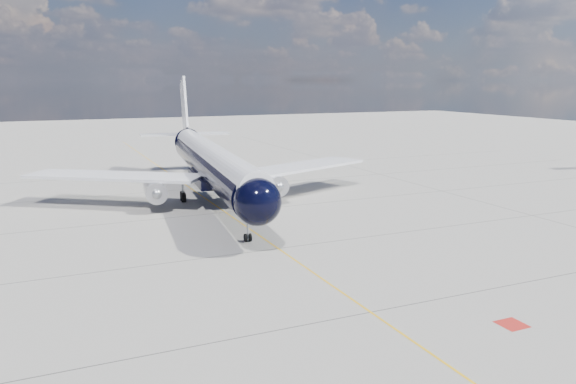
# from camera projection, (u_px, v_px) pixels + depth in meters

# --- Properties ---
(ground) EXTENTS (320.00, 320.00, 0.00)m
(ground) POSITION_uv_depth(u_px,v_px,m) (213.00, 203.00, 66.86)
(ground) COLOR gray
(ground) RESTS_ON ground
(taxiway_centerline) EXTENTS (0.16, 160.00, 0.01)m
(taxiway_centerline) POSITION_uv_depth(u_px,v_px,m) (225.00, 212.00, 62.38)
(taxiway_centerline) COLOR #DCA10B
(taxiway_centerline) RESTS_ON ground
(red_marking) EXTENTS (1.60, 1.60, 0.01)m
(red_marking) POSITION_uv_depth(u_px,v_px,m) (512.00, 324.00, 33.74)
(red_marking) COLOR maroon
(red_marking) RESTS_ON ground
(main_airliner) EXTENTS (42.76, 52.34, 15.12)m
(main_airliner) POSITION_uv_depth(u_px,v_px,m) (210.00, 162.00, 67.99)
(main_airliner) COLOR black
(main_airliner) RESTS_ON ground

